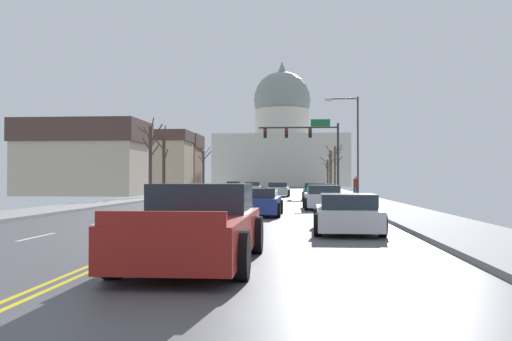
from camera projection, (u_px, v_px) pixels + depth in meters
ground at (246, 201)px, 38.88m from camera, size 20.00×180.00×0.20m
signal_gantry at (310, 140)px, 53.89m from camera, size 7.91×0.41×7.36m
street_lamp_right at (353, 137)px, 41.27m from camera, size 2.54×0.24×7.69m
capitol_building at (282, 144)px, 123.55m from camera, size 29.05×20.44×28.31m
sedan_near_00 at (278, 190)px, 49.63m from camera, size 2.12×4.50×1.28m
sedan_near_01 at (315, 192)px, 43.01m from camera, size 2.07×4.31×1.29m
sedan_near_02 at (321, 194)px, 36.38m from camera, size 2.09×4.64×1.27m
sedan_near_03 at (323, 198)px, 29.19m from camera, size 2.16×4.40×1.27m
sedan_near_04 at (258, 202)px, 23.91m from camera, size 2.13×4.26×1.21m
sedan_near_05 at (347, 214)px, 16.47m from camera, size 2.08×4.47×1.17m
pickup_truck_near_06 at (196, 227)px, 10.42m from camera, size 2.33×5.29×1.51m
sedan_oncoming_00 at (253, 188)px, 64.26m from camera, size 2.13×4.71×1.25m
sedan_oncoming_01 at (233, 186)px, 73.76m from camera, size 2.10×4.37×1.26m
flank_building_00 at (171, 162)px, 84.89m from camera, size 9.15×7.45×8.42m
flank_building_01 at (158, 161)px, 73.98m from camera, size 8.77×6.46×8.08m
flank_building_02 at (83, 157)px, 53.58m from camera, size 11.97×7.56×7.31m
bare_tree_00 at (331, 169)px, 74.15m from camera, size 2.90×1.77×6.04m
bare_tree_01 at (164, 163)px, 48.34m from camera, size 1.60×2.46×6.30m
bare_tree_02 at (335, 166)px, 63.67m from camera, size 1.09×2.27×5.54m
bare_tree_03 at (203, 168)px, 66.92m from camera, size 1.91×1.39×5.48m
bare_tree_04 at (328, 173)px, 83.36m from camera, size 1.58×1.61×4.38m
bare_tree_05 at (151, 157)px, 43.74m from camera, size 2.20×1.90×6.31m
pedestrian_00 at (356, 186)px, 41.31m from camera, size 0.35×0.34×1.69m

